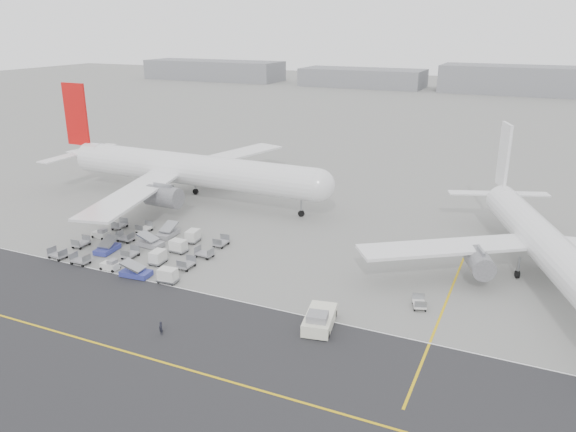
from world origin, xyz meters
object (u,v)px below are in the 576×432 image
at_px(airliner_b, 545,245).
at_px(ground_crew_a, 161,328).
at_px(airliner_a, 185,169).
at_px(pushback_tug, 319,319).

distance_m(airliner_b, ground_crew_a, 53.35).
xyz_separation_m(airliner_a, pushback_tug, (44.09, -37.00, -5.45)).
distance_m(airliner_a, ground_crew_a, 54.33).
xyz_separation_m(airliner_a, airliner_b, (67.97, -11.52, -1.16)).
height_order(airliner_b, ground_crew_a, airliner_b).
bearing_deg(airliner_a, airliner_b, -99.06).
bearing_deg(airliner_b, pushback_tug, -153.60).
bearing_deg(ground_crew_a, pushback_tug, 48.90).
relative_size(airliner_b, ground_crew_a, 30.37).
height_order(airliner_b, pushback_tug, airliner_b).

